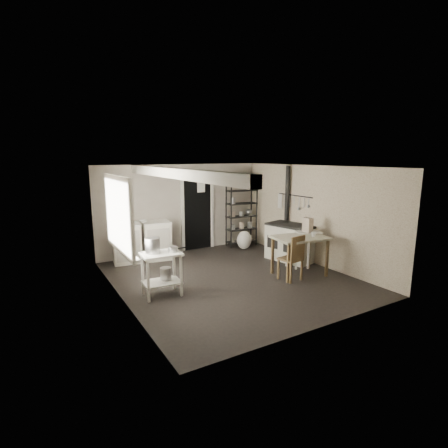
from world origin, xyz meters
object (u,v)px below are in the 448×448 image
prep_table (162,274)px  stockpot (152,246)px  work_table (299,258)px  chair (290,257)px  stove (290,243)px  shelf_rack (242,212)px  flour_sack (244,240)px  base_cabinets (142,242)px

prep_table → stockpot: stockpot is taller
work_table → chair: 0.40m
chair → stove: bearing=41.2°
stockpot → work_table: 3.14m
shelf_rack → flour_sack: size_ratio=3.62×
shelf_rack → flour_sack: bearing=-109.1°
prep_table → flour_sack: 3.65m
stove → flour_sack: stove is taller
stockpot → work_table: stockpot is taller
chair → flour_sack: bearing=70.3°
chair → flour_sack: size_ratio=1.90×
stockpot → stove: size_ratio=0.25×
stove → chair: chair is taller
chair → shelf_rack: bearing=68.9°
prep_table → stockpot: (-0.13, 0.06, 0.54)m
shelf_rack → work_table: bearing=-93.6°
stockpot → chair: stockpot is taller
stove → chair: 1.40m
base_cabinets → flour_sack: bearing=0.2°
prep_table → chair: (2.56, -0.55, 0.08)m
shelf_rack → work_table: shelf_rack is taller
prep_table → work_table: size_ratio=0.72×
base_cabinets → prep_table: bearing=-90.7°
shelf_rack → stove: (0.24, -1.81, -0.51)m
shelf_rack → work_table: (-0.32, -2.74, -0.57)m
work_table → chair: (-0.37, -0.13, 0.10)m
chair → flour_sack: (0.53, 2.49, -0.24)m
stove → shelf_rack: bearing=84.0°
shelf_rack → stove: size_ratio=1.60×
prep_table → work_table: bearing=-8.3°
stockpot → work_table: size_ratio=0.26×
base_cabinets → stove: base_cabinets is taller
prep_table → shelf_rack: shelf_rack is taller
shelf_rack → flour_sack: shelf_rack is taller
base_cabinets → shelf_rack: (2.88, -0.01, 0.49)m
prep_table → shelf_rack: size_ratio=0.44×
base_cabinets → shelf_rack: size_ratio=0.79×
shelf_rack → prep_table: bearing=-141.5°
base_cabinets → stove: 3.61m
prep_table → flour_sack: (3.09, 1.94, -0.16)m
stove → flour_sack: 1.50m
shelf_rack → stockpot: bearing=-143.3°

